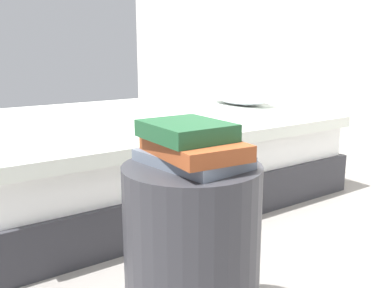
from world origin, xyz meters
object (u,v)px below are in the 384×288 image
(side_table, at_px, (192,257))
(book_rust, at_px, (193,147))
(book_slate, at_px, (192,159))
(bed, at_px, (142,151))
(book_forest, at_px, (186,130))

(side_table, relative_size, book_rust, 1.88)
(side_table, height_order, book_rust, book_rust)
(book_slate, bearing_deg, bed, 150.58)
(book_rust, bearing_deg, book_forest, -156.79)
(book_forest, bearing_deg, book_rust, 19.31)
(side_table, relative_size, book_slate, 1.82)
(side_table, bearing_deg, bed, 153.64)
(side_table, xyz_separation_m, book_forest, (-0.01, -0.01, 0.37))
(bed, distance_m, book_forest, 1.51)
(book_forest, bearing_deg, bed, 157.42)
(side_table, bearing_deg, book_rust, -25.41)
(bed, distance_m, side_table, 1.47)
(book_slate, bearing_deg, book_forest, -106.93)
(book_slate, relative_size, book_rust, 1.03)
(bed, relative_size, book_rust, 7.24)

